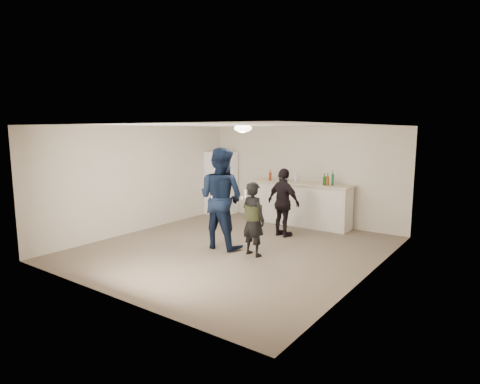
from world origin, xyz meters
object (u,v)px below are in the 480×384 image
Objects in this scene: woman at (253,219)px; shaker at (288,178)px; fridge at (221,183)px; counter at (300,205)px; spectator at (284,203)px; man at (221,198)px.

shaker is at bearing -64.24° from woman.
fridge reaches higher than shaker.
counter is 2.54m from fridge.
fridge is 1.15× the size of spectator.
counter is 1.26× the size of man.
man reaches higher than fridge.
spectator is (2.73, -1.18, -0.12)m from fridge.
fridge is 0.87× the size of man.
spectator is (0.22, -1.25, 0.26)m from counter.
man is at bearing -98.09° from counter.
spectator is (0.61, 1.51, -0.25)m from man.
shaker is at bearing -51.02° from spectator.
spectator reaches higher than woman.
man is (-0.39, -2.76, 0.51)m from counter.
spectator is (-0.23, 1.58, 0.06)m from woman.
counter is 2.84m from man.
shaker is (-0.36, -0.02, 0.65)m from counter.
fridge is at bearing -178.74° from shaker.
counter is 1.66× the size of spectator.
spectator is at bearing -80.03° from counter.
shaker is 0.12× the size of woman.
man is at bearing 5.07° from woman.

